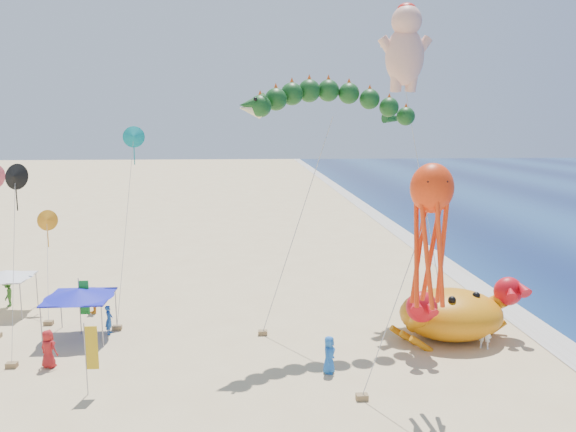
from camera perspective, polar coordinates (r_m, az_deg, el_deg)
The scene contains 11 objects.
ground at distance 30.43m, azimuth 4.13°, elevation -12.75°, with size 320.00×320.00×0.00m, color #D1B784.
foam_strip at distance 34.18m, azimuth 24.87°, elevation -11.08°, with size 320.00×320.00×0.00m, color silver.
crab_inflatable at distance 31.73m, azimuth 16.29°, elevation -9.39°, with size 7.48×6.32×3.28m.
dragon_kite at distance 30.18m, azimuth 4.31°, elevation 10.92°, with size 10.18×5.37×13.41m.
cherub_kite at distance 36.54m, azimuth 11.83°, elevation 16.58°, with size 3.41×4.63×18.66m.
octopus_kite at distance 22.90m, azimuth 14.25°, elevation -0.85°, with size 3.64×1.55×9.93m.
canopy_blue at distance 32.37m, azimuth -20.45°, elevation -7.38°, with size 3.62×3.62×2.71m.
canopy_white at distance 38.15m, azimuth -26.73°, elevation -5.32°, with size 3.06×3.06×2.71m.
feather_flags at distance 30.83m, azimuth -25.54°, elevation -9.39°, with size 9.01×7.41×3.20m.
beachgoers at distance 31.80m, azimuth -19.64°, elevation -10.62°, with size 28.61×12.09×1.87m.
small_kites at distance 33.49m, azimuth -24.41°, elevation 1.23°, with size 8.57×11.57×11.35m.
Camera 1 is at (-4.11, -27.92, 11.40)m, focal length 35.00 mm.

